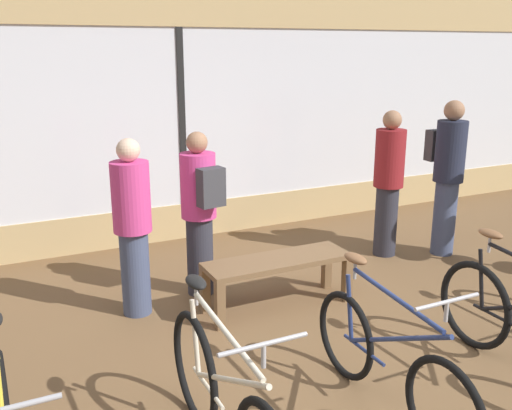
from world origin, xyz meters
The scene contains 9 objects.
ground_plane centered at (0.00, 0.00, 0.00)m, with size 24.00×24.00×0.00m, color brown.
shop_back_wall centered at (0.00, 3.53, 1.64)m, with size 12.00×0.08×3.20m.
bicycle_left centered at (-1.17, -0.56, 0.41)m, with size 0.46×1.80×1.05m.
bicycle_center centered at (0.00, -0.54, 0.37)m, with size 0.46×1.67×1.01m.
display_bench centered at (0.11, 1.21, 0.39)m, with size 1.40×0.44×0.48m.
customer_near_rack centered at (2.55, 1.64, 0.98)m, with size 0.36×0.49×1.80m.
customer_by_window centered at (-0.43, 1.80, 0.87)m, with size 0.39×0.52×1.61m.
customer_mid_floor centered at (-1.11, 1.66, 0.85)m, with size 0.35×0.35×1.62m.
customer_near_bench centered at (1.91, 1.90, 0.89)m, with size 0.42×0.42×1.69m.
Camera 1 is at (-2.24, -3.15, 2.37)m, focal length 40.00 mm.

